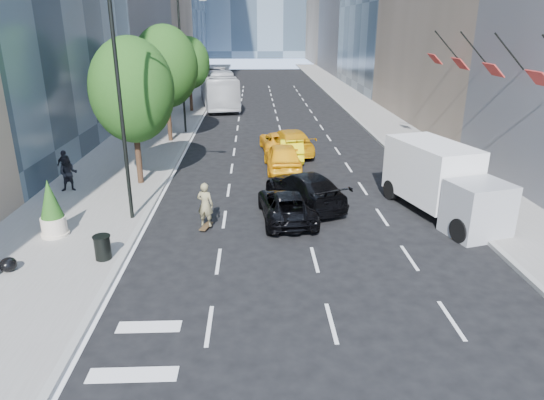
{
  "coord_description": "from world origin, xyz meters",
  "views": [
    {
      "loc": [
        -1.16,
        -15.8,
        8.07
      ],
      "look_at": [
        -0.48,
        2.01,
        1.6
      ],
      "focal_mm": 32.0,
      "sensor_mm": 36.0,
      "label": 1
    }
  ],
  "objects_px": {
    "black_sedan_lincoln": "(286,205)",
    "box_truck": "(442,181)",
    "skateboarder": "(205,208)",
    "trash_can": "(103,248)",
    "planter_shrub": "(51,209)",
    "black_sedan_mercedes": "(305,189)",
    "city_bus": "(218,88)"
  },
  "relations": [
    {
      "from": "black_sedan_lincoln",
      "to": "box_truck",
      "type": "bearing_deg",
      "value": 177.77
    },
    {
      "from": "black_sedan_mercedes",
      "to": "skateboarder",
      "type": "bearing_deg",
      "value": 10.78
    },
    {
      "from": "black_sedan_mercedes",
      "to": "box_truck",
      "type": "xyz_separation_m",
      "value": [
        5.92,
        -1.47,
        0.78
      ]
    },
    {
      "from": "trash_can",
      "to": "box_truck",
      "type": "bearing_deg",
      "value": 17.12
    },
    {
      "from": "box_truck",
      "to": "trash_can",
      "type": "xyz_separation_m",
      "value": [
        -13.72,
        -4.23,
        -0.99
      ]
    },
    {
      "from": "city_bus",
      "to": "planter_shrub",
      "type": "distance_m",
      "value": 33.8
    },
    {
      "from": "black_sedan_lincoln",
      "to": "trash_can",
      "type": "bearing_deg",
      "value": 24.88
    },
    {
      "from": "black_sedan_lincoln",
      "to": "trash_can",
      "type": "height_order",
      "value": "black_sedan_lincoln"
    },
    {
      "from": "skateboarder",
      "to": "black_sedan_mercedes",
      "type": "relative_size",
      "value": 0.35
    },
    {
      "from": "black_sedan_lincoln",
      "to": "black_sedan_mercedes",
      "type": "height_order",
      "value": "black_sedan_mercedes"
    },
    {
      "from": "black_sedan_mercedes",
      "to": "city_bus",
      "type": "distance_m",
      "value": 30.61
    },
    {
      "from": "planter_shrub",
      "to": "city_bus",
      "type": "bearing_deg",
      "value": 82.64
    },
    {
      "from": "skateboarder",
      "to": "black_sedan_lincoln",
      "type": "relative_size",
      "value": 0.4
    },
    {
      "from": "planter_shrub",
      "to": "box_truck",
      "type": "bearing_deg",
      "value": 7.19
    },
    {
      "from": "black_sedan_lincoln",
      "to": "city_bus",
      "type": "height_order",
      "value": "city_bus"
    },
    {
      "from": "box_truck",
      "to": "planter_shrub",
      "type": "xyz_separation_m",
      "value": [
        -16.25,
        -2.05,
        -0.32
      ]
    },
    {
      "from": "black_sedan_lincoln",
      "to": "city_bus",
      "type": "distance_m",
      "value": 32.2
    },
    {
      "from": "box_truck",
      "to": "trash_can",
      "type": "bearing_deg",
      "value": -178.23
    },
    {
      "from": "planter_shrub",
      "to": "black_sedan_lincoln",
      "type": "bearing_deg",
      "value": 10.47
    },
    {
      "from": "city_bus",
      "to": "box_truck",
      "type": "xyz_separation_m",
      "value": [
        11.92,
        -31.46,
        -0.25
      ]
    },
    {
      "from": "skateboarder",
      "to": "trash_can",
      "type": "bearing_deg",
      "value": 57.84
    },
    {
      "from": "box_truck",
      "to": "planter_shrub",
      "type": "bearing_deg",
      "value": 171.84
    },
    {
      "from": "black_sedan_lincoln",
      "to": "planter_shrub",
      "type": "distance_m",
      "value": 9.53
    },
    {
      "from": "black_sedan_mercedes",
      "to": "trash_can",
      "type": "height_order",
      "value": "black_sedan_mercedes"
    },
    {
      "from": "skateboarder",
      "to": "box_truck",
      "type": "distance_m",
      "value": 10.42
    },
    {
      "from": "black_sedan_lincoln",
      "to": "black_sedan_mercedes",
      "type": "xyz_separation_m",
      "value": [
        0.97,
        1.79,
        0.13
      ]
    },
    {
      "from": "skateboarder",
      "to": "trash_can",
      "type": "distance_m",
      "value": 4.51
    },
    {
      "from": "black_sedan_lincoln",
      "to": "city_bus",
      "type": "xyz_separation_m",
      "value": [
        -5.03,
        31.78,
        1.16
      ]
    },
    {
      "from": "black_sedan_mercedes",
      "to": "black_sedan_lincoln",
      "type": "bearing_deg",
      "value": 40.2
    },
    {
      "from": "skateboarder",
      "to": "planter_shrub",
      "type": "xyz_separation_m",
      "value": [
        -5.93,
        -0.77,
        0.31
      ]
    },
    {
      "from": "black_sedan_lincoln",
      "to": "box_truck",
      "type": "relative_size",
      "value": 0.69
    },
    {
      "from": "trash_can",
      "to": "planter_shrub",
      "type": "relative_size",
      "value": 0.37
    }
  ]
}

